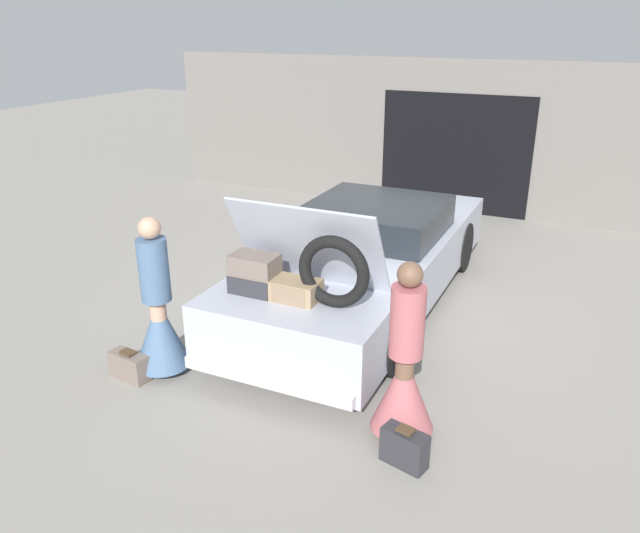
# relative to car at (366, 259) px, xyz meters

# --- Properties ---
(ground_plane) EXTENTS (40.00, 40.00, 0.00)m
(ground_plane) POSITION_rel_car_xyz_m (0.00, 0.02, -0.60)
(ground_plane) COLOR gray
(garage_wall_back) EXTENTS (12.00, 0.14, 2.80)m
(garage_wall_back) POSITION_rel_car_xyz_m (0.00, 4.62, 0.79)
(garage_wall_back) COLOR slate
(garage_wall_back) RESTS_ON ground_plane
(car) EXTENTS (1.93, 5.28, 1.81)m
(car) POSITION_rel_car_xyz_m (0.00, 0.00, 0.00)
(car) COLOR #B2B7C6
(car) RESTS_ON ground_plane
(person_left) EXTENTS (0.57, 0.57, 1.69)m
(person_left) POSITION_rel_car_xyz_m (-1.30, -2.51, 0.01)
(person_left) COLOR tan
(person_left) RESTS_ON ground_plane
(person_right) EXTENTS (0.56, 0.56, 1.65)m
(person_right) POSITION_rel_car_xyz_m (1.30, -2.49, -0.00)
(person_right) COLOR brown
(person_right) RESTS_ON ground_plane
(suitcase_beside_left_person) EXTENTS (0.46, 0.24, 0.31)m
(suitcase_beside_left_person) POSITION_rel_car_xyz_m (-1.52, -2.78, -0.45)
(suitcase_beside_left_person) COLOR #75665B
(suitcase_beside_left_person) RESTS_ON ground_plane
(suitcase_beside_right_person) EXTENTS (0.42, 0.27, 0.35)m
(suitcase_beside_right_person) POSITION_rel_car_xyz_m (1.45, -2.88, -0.43)
(suitcase_beside_right_person) COLOR #2D2D33
(suitcase_beside_right_person) RESTS_ON ground_plane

